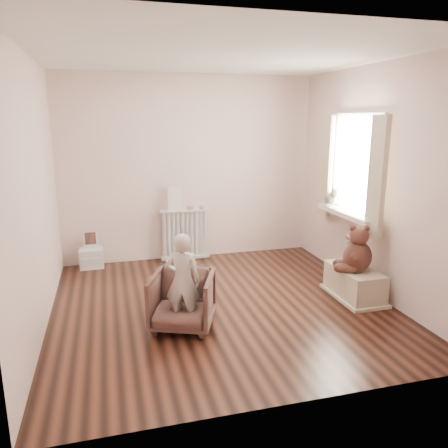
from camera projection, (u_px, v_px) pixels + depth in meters
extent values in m
cube|color=black|center=(221.00, 304.00, 4.82)|extent=(3.60, 3.60, 0.01)
cube|color=white|center=(221.00, 54.00, 4.20)|extent=(3.60, 3.60, 0.01)
cube|color=beige|center=(189.00, 169.00, 6.20)|extent=(3.60, 0.02, 2.60)
cube|color=beige|center=(292.00, 230.00, 2.82)|extent=(3.60, 0.02, 2.60)
cube|color=beige|center=(34.00, 196.00, 4.06)|extent=(0.02, 3.60, 2.60)
cube|color=beige|center=(374.00, 182.00, 4.97)|extent=(0.02, 3.60, 2.60)
cube|color=white|center=(357.00, 166.00, 5.20)|extent=(0.03, 0.90, 1.10)
cube|color=silver|center=(347.00, 214.00, 5.32)|extent=(0.22, 1.10, 0.06)
cube|color=beige|center=(377.00, 177.00, 4.65)|extent=(0.06, 0.26, 1.30)
cube|color=beige|center=(326.00, 166.00, 5.72)|extent=(0.06, 0.26, 1.30)
cube|color=silver|center=(185.00, 233.00, 6.28)|extent=(0.70, 0.13, 0.74)
cube|color=beige|center=(175.00, 198.00, 6.12)|extent=(0.20, 0.02, 0.33)
cylinder|color=#A59E8C|center=(190.00, 207.00, 6.21)|extent=(0.09, 0.09, 0.06)
cylinder|color=#A59E8C|center=(202.00, 207.00, 6.26)|extent=(0.09, 0.09, 0.05)
cube|color=silver|center=(91.00, 248.00, 5.95)|extent=(0.31, 0.22, 0.49)
imported|color=brown|center=(182.00, 301.00, 4.25)|extent=(0.76, 0.77, 0.55)
imported|color=beige|center=(183.00, 281.00, 4.15)|extent=(0.40, 0.34, 0.95)
cube|color=beige|center=(355.00, 281.00, 4.97)|extent=(0.39, 0.74, 0.35)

